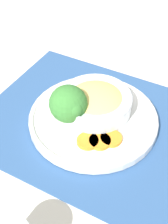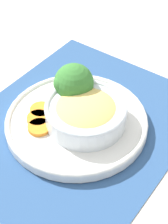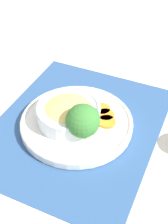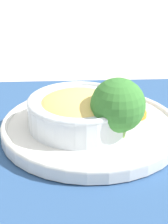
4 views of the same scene
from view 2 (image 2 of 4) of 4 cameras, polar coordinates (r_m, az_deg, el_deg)
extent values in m
plane|color=beige|center=(0.75, -1.14, -2.22)|extent=(4.00, 4.00, 0.00)
cube|color=#2D5184|center=(0.75, -1.14, -2.12)|extent=(0.52, 0.44, 0.00)
cylinder|color=white|center=(0.74, -1.15, -1.58)|extent=(0.28, 0.28, 0.02)
torus|color=white|center=(0.73, -1.16, -1.14)|extent=(0.28, 0.28, 0.01)
cylinder|color=silver|center=(0.71, 0.28, -0.39)|extent=(0.16, 0.16, 0.04)
torus|color=silver|center=(0.70, 0.28, 0.79)|extent=(0.16, 0.16, 0.01)
ellipsoid|color=#EAC66B|center=(0.71, 0.28, 0.20)|extent=(0.13, 0.13, 0.04)
cylinder|color=#759E51|center=(0.77, -1.50, 2.19)|extent=(0.03, 0.03, 0.02)
sphere|color=#387A33|center=(0.74, -1.56, 4.45)|extent=(0.08, 0.08, 0.08)
sphere|color=#387A33|center=(0.73, -3.31, 4.33)|extent=(0.04, 0.04, 0.04)
sphere|color=#387A33|center=(0.74, -0.07, 5.16)|extent=(0.03, 0.03, 0.03)
cylinder|color=orange|center=(0.75, -6.58, 0.30)|extent=(0.04, 0.04, 0.01)
cylinder|color=orange|center=(0.73, -7.00, -0.99)|extent=(0.04, 0.04, 0.01)
cylinder|color=orange|center=(0.72, -6.83, -2.33)|extent=(0.04, 0.04, 0.01)
camera|label=1|loc=(0.78, -46.41, 29.72)|focal=50.00mm
camera|label=3|loc=(1.08, 6.00, 44.32)|focal=50.00mm
camera|label=4|loc=(1.01, 21.08, 26.86)|focal=60.00mm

